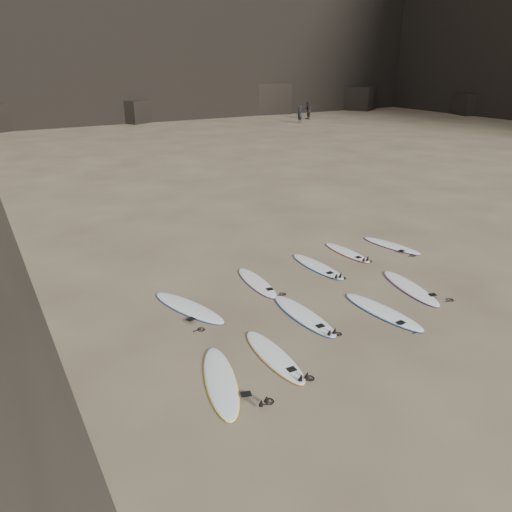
% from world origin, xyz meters
% --- Properties ---
extents(ground, '(240.00, 240.00, 0.00)m').
position_xyz_m(ground, '(0.00, 0.00, 0.00)').
color(ground, '#897559').
rests_on(ground, ground).
extents(surfboard_0, '(1.44, 2.78, 0.10)m').
position_xyz_m(surfboard_0, '(-4.14, -1.07, 0.05)').
color(surfboard_0, white).
rests_on(surfboard_0, ground).
extents(surfboard_1, '(0.69, 2.55, 0.09)m').
position_xyz_m(surfboard_1, '(-2.62, -0.82, 0.05)').
color(surfboard_1, white).
rests_on(surfboard_1, ground).
extents(surfboard_2, '(0.67, 2.71, 0.10)m').
position_xyz_m(surfboard_2, '(-0.88, 0.46, 0.05)').
color(surfboard_2, white).
rests_on(surfboard_2, ground).
extents(surfboard_3, '(0.92, 2.76, 0.10)m').
position_xyz_m(surfboard_3, '(1.13, -0.45, 0.05)').
color(surfboard_3, white).
rests_on(surfboard_3, ground).
extents(surfboard_4, '(1.13, 2.74, 0.10)m').
position_xyz_m(surfboard_4, '(2.93, 0.27, 0.05)').
color(surfboard_4, white).
rests_on(surfboard_4, ground).
extents(surfboard_5, '(1.51, 2.83, 0.10)m').
position_xyz_m(surfboard_5, '(-3.42, 2.44, 0.05)').
color(surfboard_5, white).
rests_on(surfboard_5, ground).
extents(surfboard_6, '(0.77, 2.47, 0.09)m').
position_xyz_m(surfboard_6, '(-0.92, 2.94, 0.04)').
color(surfboard_6, white).
rests_on(surfboard_6, ground).
extents(surfboard_7, '(0.71, 2.58, 0.09)m').
position_xyz_m(surfboard_7, '(1.48, 3.04, 0.05)').
color(surfboard_7, white).
rests_on(surfboard_7, ground).
extents(surfboard_8, '(0.63, 2.30, 0.08)m').
position_xyz_m(surfboard_8, '(3.17, 3.55, 0.04)').
color(surfboard_8, white).
rests_on(surfboard_8, ground).
extents(surfboard_9, '(1.07, 2.49, 0.09)m').
position_xyz_m(surfboard_9, '(5.05, 3.27, 0.04)').
color(surfboard_9, white).
rests_on(surfboard_9, ground).
extents(person_a, '(0.57, 0.74, 1.81)m').
position_xyz_m(person_a, '(23.25, 35.67, 0.91)').
color(person_a, black).
rests_on(person_a, ground).
extents(person_b, '(0.87, 1.04, 1.89)m').
position_xyz_m(person_b, '(25.96, 38.07, 0.95)').
color(person_b, black).
rests_on(person_b, ground).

